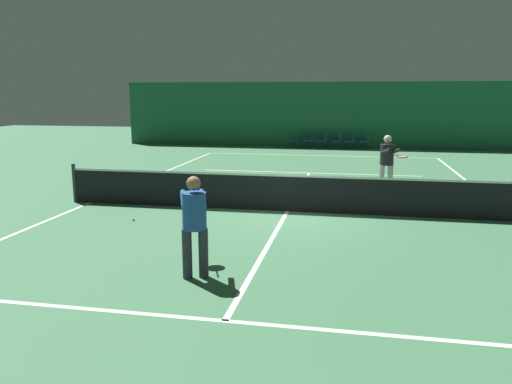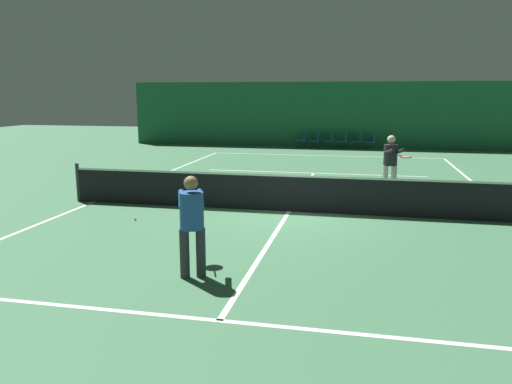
{
  "view_description": "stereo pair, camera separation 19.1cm",
  "coord_description": "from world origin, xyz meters",
  "px_view_note": "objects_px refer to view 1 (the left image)",
  "views": [
    {
      "loc": [
        1.58,
        -12.37,
        2.97
      ],
      "look_at": [
        -0.35,
        -2.44,
        0.97
      ],
      "focal_mm": 35.0,
      "sensor_mm": 36.0,
      "label": 1
    },
    {
      "loc": [
        1.77,
        -12.34,
        2.97
      ],
      "look_at": [
        -0.35,
        -2.44,
        0.97
      ],
      "focal_mm": 35.0,
      "sensor_mm": 36.0,
      "label": 2
    }
  ],
  "objects_px": {
    "courtside_chair_1": "(310,139)",
    "player_far": "(387,160)",
    "player_near": "(194,219)",
    "courtside_chair_0": "(296,139)",
    "courtside_chair_2": "(324,140)",
    "courtside_chair_5": "(365,140)",
    "tennis_net": "(288,192)",
    "tennis_ball": "(133,219)",
    "courtside_chair_3": "(337,140)",
    "courtside_chair_4": "(351,140)"
  },
  "relations": [
    {
      "from": "courtside_chair_1",
      "to": "player_far",
      "type": "bearing_deg",
      "value": 15.3
    },
    {
      "from": "player_near",
      "to": "courtside_chair_0",
      "type": "distance_m",
      "value": 20.1
    },
    {
      "from": "player_far",
      "to": "courtside_chair_2",
      "type": "bearing_deg",
      "value": 171.99
    },
    {
      "from": "courtside_chair_5",
      "to": "tennis_net",
      "type": "bearing_deg",
      "value": -8.44
    },
    {
      "from": "courtside_chair_2",
      "to": "courtside_chair_5",
      "type": "height_order",
      "value": "same"
    },
    {
      "from": "tennis_ball",
      "to": "player_far",
      "type": "bearing_deg",
      "value": 36.93
    },
    {
      "from": "courtside_chair_2",
      "to": "courtside_chair_3",
      "type": "height_order",
      "value": "same"
    },
    {
      "from": "player_near",
      "to": "courtside_chair_3",
      "type": "relative_size",
      "value": 2.01
    },
    {
      "from": "courtside_chair_0",
      "to": "courtside_chair_3",
      "type": "bearing_deg",
      "value": 90.0
    },
    {
      "from": "courtside_chair_4",
      "to": "courtside_chair_5",
      "type": "distance_m",
      "value": 0.75
    },
    {
      "from": "player_near",
      "to": "courtside_chair_3",
      "type": "height_order",
      "value": "player_near"
    },
    {
      "from": "tennis_net",
      "to": "courtside_chair_3",
      "type": "distance_m",
      "value": 15.2
    },
    {
      "from": "player_near",
      "to": "courtside_chair_0",
      "type": "relative_size",
      "value": 2.01
    },
    {
      "from": "courtside_chair_3",
      "to": "courtside_chair_4",
      "type": "relative_size",
      "value": 1.0
    },
    {
      "from": "tennis_net",
      "to": "courtside_chair_4",
      "type": "distance_m",
      "value": 15.25
    },
    {
      "from": "courtside_chair_1",
      "to": "tennis_ball",
      "type": "distance_m",
      "value": 17.07
    },
    {
      "from": "tennis_net",
      "to": "courtside_chair_1",
      "type": "distance_m",
      "value": 15.2
    },
    {
      "from": "courtside_chair_5",
      "to": "courtside_chair_2",
      "type": "bearing_deg",
      "value": -90.0
    },
    {
      "from": "player_far",
      "to": "tennis_ball",
      "type": "height_order",
      "value": "player_far"
    },
    {
      "from": "courtside_chair_5",
      "to": "tennis_ball",
      "type": "xyz_separation_m",
      "value": [
        -5.72,
        -16.84,
        -0.45
      ]
    },
    {
      "from": "player_near",
      "to": "courtside_chair_4",
      "type": "height_order",
      "value": "player_near"
    },
    {
      "from": "tennis_net",
      "to": "player_far",
      "type": "xyz_separation_m",
      "value": [
        2.62,
        2.9,
        0.51
      ]
    },
    {
      "from": "player_far",
      "to": "courtside_chair_1",
      "type": "distance_m",
      "value": 12.74
    },
    {
      "from": "player_near",
      "to": "courtside_chair_2",
      "type": "height_order",
      "value": "player_near"
    },
    {
      "from": "tennis_net",
      "to": "tennis_ball",
      "type": "distance_m",
      "value": 3.87
    },
    {
      "from": "courtside_chair_0",
      "to": "courtside_chair_5",
      "type": "relative_size",
      "value": 1.0
    },
    {
      "from": "courtside_chair_1",
      "to": "courtside_chair_5",
      "type": "xyz_separation_m",
      "value": [
        3.0,
        0.0,
        0.0
      ]
    },
    {
      "from": "courtside_chair_0",
      "to": "courtside_chair_4",
      "type": "xyz_separation_m",
      "value": [
        3.0,
        0.0,
        0.0
      ]
    },
    {
      "from": "player_far",
      "to": "courtside_chair_3",
      "type": "distance_m",
      "value": 12.43
    },
    {
      "from": "courtside_chair_4",
      "to": "courtside_chair_3",
      "type": "bearing_deg",
      "value": -90.0
    },
    {
      "from": "player_far",
      "to": "tennis_ball",
      "type": "xyz_separation_m",
      "value": [
        -6.08,
        -4.57,
        -0.99
      ]
    },
    {
      "from": "courtside_chair_5",
      "to": "tennis_ball",
      "type": "relative_size",
      "value": 12.73
    },
    {
      "from": "tennis_net",
      "to": "courtside_chair_3",
      "type": "relative_size",
      "value": 14.29
    },
    {
      "from": "tennis_net",
      "to": "courtside_chair_0",
      "type": "bearing_deg",
      "value": 95.61
    },
    {
      "from": "player_far",
      "to": "tennis_ball",
      "type": "bearing_deg",
      "value": -73.09
    },
    {
      "from": "courtside_chair_1",
      "to": "courtside_chair_2",
      "type": "relative_size",
      "value": 1.0
    },
    {
      "from": "tennis_net",
      "to": "courtside_chair_2",
      "type": "relative_size",
      "value": 14.29
    },
    {
      "from": "courtside_chair_1",
      "to": "courtside_chair_5",
      "type": "relative_size",
      "value": 1.0
    },
    {
      "from": "courtside_chair_0",
      "to": "courtside_chair_4",
      "type": "distance_m",
      "value": 3.0
    },
    {
      "from": "tennis_net",
      "to": "player_near",
      "type": "relative_size",
      "value": 7.1
    },
    {
      "from": "courtside_chair_4",
      "to": "tennis_ball",
      "type": "height_order",
      "value": "courtside_chair_4"
    },
    {
      "from": "tennis_net",
      "to": "courtside_chair_5",
      "type": "bearing_deg",
      "value": 81.56
    },
    {
      "from": "player_near",
      "to": "courtside_chair_3",
      "type": "distance_m",
      "value": 20.15
    },
    {
      "from": "courtside_chair_1",
      "to": "courtside_chair_2",
      "type": "xyz_separation_m",
      "value": [
        0.75,
        0.0,
        0.0
      ]
    },
    {
      "from": "tennis_net",
      "to": "courtside_chair_1",
      "type": "relative_size",
      "value": 14.29
    },
    {
      "from": "courtside_chair_5",
      "to": "player_far",
      "type": "bearing_deg",
      "value": 1.69
    },
    {
      "from": "tennis_net",
      "to": "courtside_chair_4",
      "type": "relative_size",
      "value": 14.29
    },
    {
      "from": "player_near",
      "to": "courtside_chair_1",
      "type": "xyz_separation_m",
      "value": [
        0.14,
        20.08,
        -0.5
      ]
    },
    {
      "from": "tennis_net",
      "to": "courtside_chair_0",
      "type": "height_order",
      "value": "tennis_net"
    },
    {
      "from": "courtside_chair_1",
      "to": "tennis_ball",
      "type": "xyz_separation_m",
      "value": [
        -2.72,
        -16.84,
        -0.45
      ]
    }
  ]
}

